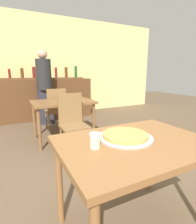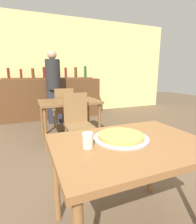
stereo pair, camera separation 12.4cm
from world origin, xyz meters
TOP-DOWN VIEW (x-y plane):
  - wall_back at (0.00, 4.42)m, footprint 8.00×0.05m
  - dining_table_near at (0.00, 0.00)m, footprint 1.06×0.77m
  - dining_table_far at (0.07, 2.12)m, footprint 1.06×0.74m
  - bar_counter at (0.00, 3.91)m, footprint 2.60×0.56m
  - bar_back_shelf at (0.05, 4.05)m, footprint 2.39×0.24m
  - chair_far_side_front at (0.07, 1.59)m, footprint 0.40×0.40m
  - chair_far_side_back at (0.07, 2.66)m, footprint 0.40×0.40m
  - pizza_tray at (-0.03, 0.08)m, footprint 0.40×0.40m
  - cheese_shaker at (-0.30, 0.02)m, footprint 0.07×0.07m
  - person_standing at (-0.02, 3.33)m, footprint 0.34×0.34m

SIDE VIEW (x-z plane):
  - chair_far_side_front at x=0.07m, z-range 0.06..0.96m
  - chair_far_side_back at x=0.07m, z-range 0.06..0.96m
  - bar_counter at x=0.00m, z-range 0.00..1.06m
  - dining_table_far at x=0.07m, z-range 0.28..1.00m
  - dining_table_near at x=0.00m, z-range 0.29..1.03m
  - pizza_tray at x=-0.03m, z-range 0.74..0.78m
  - cheese_shaker at x=-0.30m, z-range 0.74..0.84m
  - person_standing at x=-0.02m, z-range 0.08..1.81m
  - bar_back_shelf at x=0.05m, z-range 0.96..1.31m
  - wall_back at x=0.00m, z-range 0.00..2.80m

